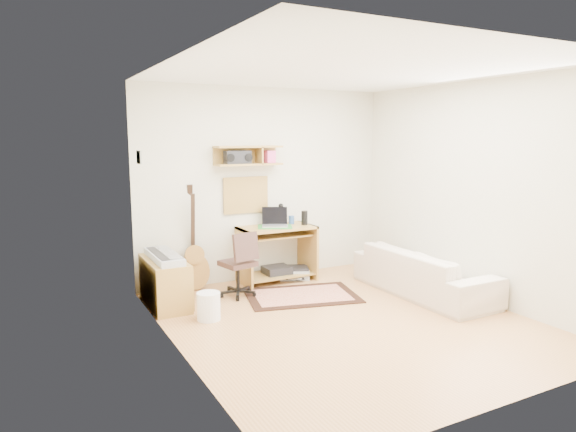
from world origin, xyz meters
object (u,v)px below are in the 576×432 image
cabinet (165,283)px  sofa (424,265)px  printer (294,272)px  task_chair (238,263)px  desk (277,254)px

cabinet → sofa: sofa is taller
sofa → printer: bearing=38.0°
printer → sofa: 1.78m
task_chair → printer: (0.99, 0.38, -0.33)m
desk → sofa: size_ratio=0.52×
desk → cabinet: desk is taller
printer → sofa: size_ratio=0.21×
desk → sofa: bearing=-45.9°
desk → printer: 0.39m
task_chair → sofa: bearing=-37.5°
printer → sofa: (1.08, -1.38, 0.29)m
task_chair → printer: size_ratio=2.05×
sofa → task_chair: bearing=64.1°
desk → task_chair: bearing=-152.4°
task_chair → cabinet: task_chair is taller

